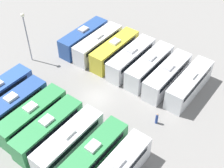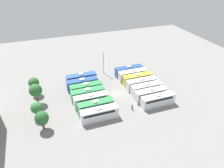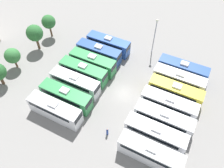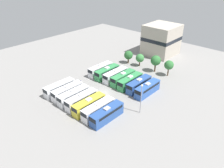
{
  "view_description": "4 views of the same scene",
  "coord_description": "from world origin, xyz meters",
  "px_view_note": "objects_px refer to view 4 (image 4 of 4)",
  "views": [
    {
      "loc": [
        -21.15,
        24.02,
        31.92
      ],
      "look_at": [
        -1.64,
        -1.61,
        2.58
      ],
      "focal_mm": 50.0,
      "sensor_mm": 36.0,
      "label": 1
    },
    {
      "loc": [
        -54.11,
        21.21,
        37.85
      ],
      "look_at": [
        0.91,
        1.03,
        3.21
      ],
      "focal_mm": 35.0,
      "sensor_mm": 36.0,
      "label": 2
    },
    {
      "loc": [
        -24.77,
        -10.13,
        33.97
      ],
      "look_at": [
        -1.14,
        1.97,
        2.98
      ],
      "focal_mm": 35.0,
      "sensor_mm": 36.0,
      "label": 3
    },
    {
      "loc": [
        41.08,
        -40.59,
        35.33
      ],
      "look_at": [
        1.95,
        1.71,
        3.2
      ],
      "focal_mm": 35.0,
      "sensor_mm": 36.0,
      "label": 4
    }
  ],
  "objects_px": {
    "bus_3": "(82,100)",
    "bus_5": "(98,109)",
    "bus_9": "(115,75)",
    "light_pole": "(141,94)",
    "bus_8": "(107,72)",
    "bus_6": "(107,114)",
    "bus_10": "(123,78)",
    "tree_1": "(140,58)",
    "tree_2": "(156,61)",
    "bus_2": "(74,95)",
    "tree_0": "(128,55)",
    "bus_12": "(139,84)",
    "bus_1": "(68,91)",
    "bus_4": "(89,104)",
    "bus_11": "(130,81)",
    "tree_3": "(169,65)",
    "bus_0": "(60,88)",
    "bus_13": "(147,89)",
    "worker_person": "(81,82)",
    "depot_building": "(161,40)",
    "bus_7": "(100,69)"
  },
  "relations": [
    {
      "from": "bus_4",
      "to": "worker_person",
      "type": "bearing_deg",
      "value": 148.82
    },
    {
      "from": "bus_9",
      "to": "bus_0",
      "type": "bearing_deg",
      "value": -110.36
    },
    {
      "from": "worker_person",
      "to": "tree_0",
      "type": "relative_size",
      "value": 0.34
    },
    {
      "from": "bus_3",
      "to": "bus_10",
      "type": "xyz_separation_m",
      "value": [
        -0.02,
        18.01,
        0.0
      ]
    },
    {
      "from": "bus_0",
      "to": "bus_9",
      "type": "bearing_deg",
      "value": 69.64
    },
    {
      "from": "bus_2",
      "to": "bus_4",
      "type": "relative_size",
      "value": 1.0
    },
    {
      "from": "light_pole",
      "to": "depot_building",
      "type": "xyz_separation_m",
      "value": [
        -19.44,
        41.13,
        0.67
      ]
    },
    {
      "from": "bus_10",
      "to": "tree_3",
      "type": "height_order",
      "value": "tree_3"
    },
    {
      "from": "bus_2",
      "to": "bus_6",
      "type": "bearing_deg",
      "value": 1.16
    },
    {
      "from": "bus_3",
      "to": "bus_9",
      "type": "height_order",
      "value": "same"
    },
    {
      "from": "bus_10",
      "to": "bus_0",
      "type": "bearing_deg",
      "value": -118.74
    },
    {
      "from": "bus_12",
      "to": "tree_2",
      "type": "xyz_separation_m",
      "value": [
        -3.42,
        14.4,
        2.55
      ]
    },
    {
      "from": "bus_1",
      "to": "bus_4",
      "type": "height_order",
      "value": "same"
    },
    {
      "from": "bus_3",
      "to": "bus_12",
      "type": "xyz_separation_m",
      "value": [
        6.52,
        18.07,
        0.0
      ]
    },
    {
      "from": "bus_1",
      "to": "tree_0",
      "type": "bearing_deg",
      "value": 94.3
    },
    {
      "from": "bus_8",
      "to": "tree_2",
      "type": "relative_size",
      "value": 1.6
    },
    {
      "from": "tree_0",
      "to": "tree_2",
      "type": "relative_size",
      "value": 0.82
    },
    {
      "from": "bus_10",
      "to": "tree_1",
      "type": "relative_size",
      "value": 2.04
    },
    {
      "from": "bus_9",
      "to": "tree_2",
      "type": "bearing_deg",
      "value": 66.29
    },
    {
      "from": "bus_12",
      "to": "light_pole",
      "type": "bearing_deg",
      "value": -51.9
    },
    {
      "from": "tree_1",
      "to": "depot_building",
      "type": "relative_size",
      "value": 0.37
    },
    {
      "from": "bus_2",
      "to": "light_pole",
      "type": "height_order",
      "value": "light_pole"
    },
    {
      "from": "tree_1",
      "to": "depot_building",
      "type": "xyz_separation_m",
      "value": [
        -1.16,
        16.64,
        3.19
      ]
    },
    {
      "from": "bus_2",
      "to": "tree_2",
      "type": "xyz_separation_m",
      "value": [
        6.44,
        32.61,
        2.55
      ]
    },
    {
      "from": "light_pole",
      "to": "bus_5",
      "type": "bearing_deg",
      "value": -132.79
    },
    {
      "from": "bus_3",
      "to": "bus_13",
      "type": "bearing_deg",
      "value": 60.2
    },
    {
      "from": "worker_person",
      "to": "bus_8",
      "type": "bearing_deg",
      "value": 75.93
    },
    {
      "from": "bus_2",
      "to": "light_pole",
      "type": "bearing_deg",
      "value": 25.54
    },
    {
      "from": "bus_2",
      "to": "bus_6",
      "type": "distance_m",
      "value": 13.12
    },
    {
      "from": "bus_11",
      "to": "tree_3",
      "type": "relative_size",
      "value": 1.74
    },
    {
      "from": "bus_9",
      "to": "light_pole",
      "type": "height_order",
      "value": "light_pole"
    },
    {
      "from": "bus_5",
      "to": "tree_0",
      "type": "bearing_deg",
      "value": 116.23
    },
    {
      "from": "bus_8",
      "to": "bus_12",
      "type": "relative_size",
      "value": 1.0
    },
    {
      "from": "bus_10",
      "to": "bus_11",
      "type": "height_order",
      "value": "same"
    },
    {
      "from": "bus_4",
      "to": "depot_building",
      "type": "bearing_deg",
      "value": 99.83
    },
    {
      "from": "bus_7",
      "to": "bus_9",
      "type": "distance_m",
      "value": 6.94
    },
    {
      "from": "bus_8",
      "to": "depot_building",
      "type": "bearing_deg",
      "value": 87.0
    },
    {
      "from": "bus_6",
      "to": "tree_1",
      "type": "xyz_separation_m",
      "value": [
        -13.83,
        32.61,
        1.44
      ]
    },
    {
      "from": "bus_3",
      "to": "bus_11",
      "type": "distance_m",
      "value": 18.0
    },
    {
      "from": "bus_12",
      "to": "bus_1",
      "type": "bearing_deg",
      "value": -126.27
    },
    {
      "from": "tree_2",
      "to": "tree_1",
      "type": "bearing_deg",
      "value": 177.88
    },
    {
      "from": "bus_3",
      "to": "bus_5",
      "type": "relative_size",
      "value": 1.0
    },
    {
      "from": "bus_11",
      "to": "tree_3",
      "type": "distance_m",
      "value": 16.06
    },
    {
      "from": "bus_2",
      "to": "tree_2",
      "type": "relative_size",
      "value": 1.6
    },
    {
      "from": "bus_2",
      "to": "tree_0",
      "type": "relative_size",
      "value": 1.95
    },
    {
      "from": "tree_1",
      "to": "tree_2",
      "type": "bearing_deg",
      "value": -2.12
    },
    {
      "from": "tree_0",
      "to": "depot_building",
      "type": "xyz_separation_m",
      "value": [
        3.79,
        17.52,
        3.07
      ]
    },
    {
      "from": "bus_8",
      "to": "bus_6",
      "type": "bearing_deg",
      "value": -46.24
    },
    {
      "from": "bus_2",
      "to": "tree_0",
      "type": "bearing_deg",
      "value": 100.05
    },
    {
      "from": "bus_2",
      "to": "bus_4",
      "type": "height_order",
      "value": "same"
    }
  ]
}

